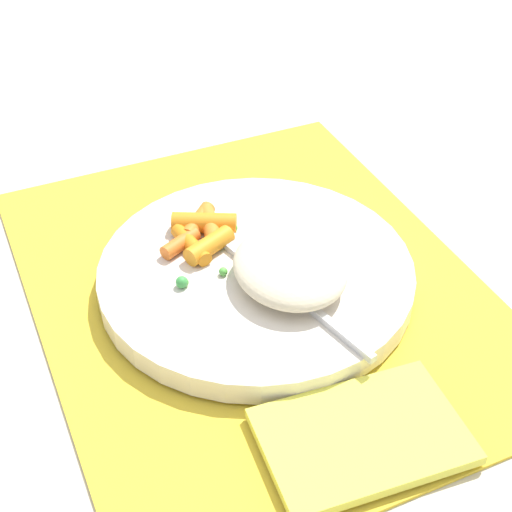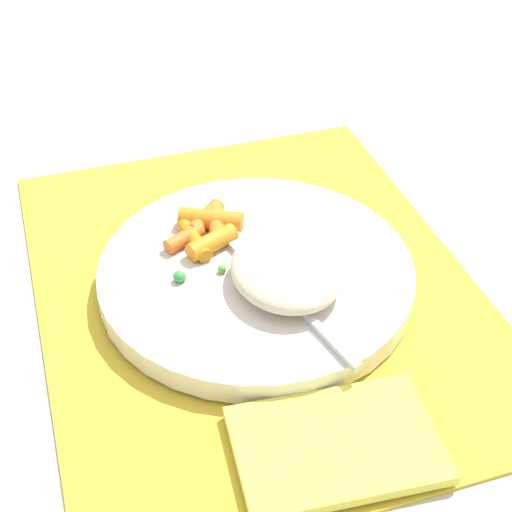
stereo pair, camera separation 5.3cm
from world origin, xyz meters
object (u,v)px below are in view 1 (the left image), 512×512
Objects in this scene: carrot_portion at (201,232)px; fork at (271,275)px; rice_mound at (290,267)px; napkin at (357,438)px; plate at (256,275)px.

carrot_portion is 0.40× the size of fork.
rice_mound reaches higher than fork.
napkin is at bearing -173.96° from carrot_portion.
rice_mound is 0.02m from fork.
carrot_portion is (0.08, 0.04, -0.01)m from rice_mound.
plate is 1.91× the size of napkin.
rice_mound is at bearing -151.29° from carrot_portion.
plate is 1.38× the size of fork.
rice_mound is at bearing -151.54° from plate.
carrot_portion reaches higher than plate.
plate is 0.06m from carrot_portion.
fork is 0.16m from napkin.
fork is 1.39× the size of napkin.
plate is 0.17m from napkin.
plate reaches higher than napkin.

